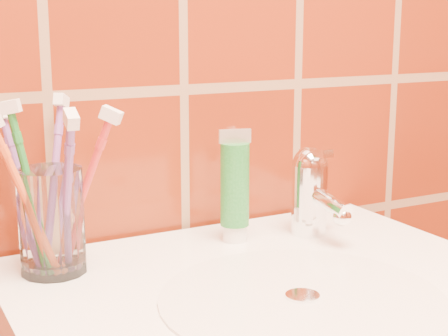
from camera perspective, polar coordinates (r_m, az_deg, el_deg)
glass_tumbler at (r=0.80m, az=-14.12°, el=-4.31°), size 0.09×0.09×0.12m
toothpaste_tube at (r=0.89m, az=0.91°, el=-1.79°), size 0.04×0.04×0.15m
faucet at (r=0.92m, az=7.29°, el=-1.69°), size 0.05×0.11×0.12m
toothbrush_0 at (r=0.79m, az=-11.58°, el=-1.96°), size 0.16×0.15×0.21m
toothbrush_1 at (r=0.77m, az=-16.11°, el=-2.57°), size 0.12×0.11×0.19m
toothbrush_2 at (r=0.76m, az=-12.93°, el=-2.41°), size 0.03×0.17×0.23m
toothbrush_3 at (r=0.82m, az=-16.28°, el=-1.87°), size 0.10×0.17×0.21m
toothbrush_4 at (r=0.83m, az=-13.97°, el=-1.14°), size 0.14×0.16×0.22m
toothbrush_5 at (r=0.79m, az=-15.74°, el=-1.82°), size 0.10×0.09×0.21m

